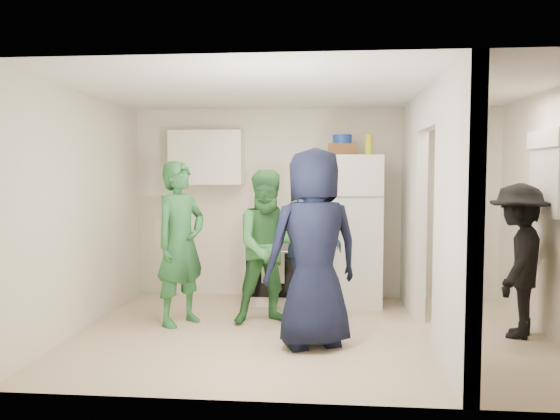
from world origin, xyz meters
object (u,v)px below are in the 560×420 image
at_px(blue_bowl, 342,139).
at_px(person_denim, 303,245).
at_px(yellow_cup_stack_top, 369,145).
at_px(fridge, 350,230).
at_px(person_navy, 314,248).
at_px(person_green_left, 181,243).
at_px(wicker_basket, 342,150).
at_px(person_green_center, 270,247).
at_px(stove, 276,265).
at_px(person_nook, 518,260).

bearing_deg(blue_bowl, person_denim, -129.88).
bearing_deg(yellow_cup_stack_top, fridge, 155.56).
bearing_deg(person_navy, person_green_left, -47.16).
height_order(wicker_basket, blue_bowl, blue_bowl).
bearing_deg(person_navy, person_green_center, -80.55).
bearing_deg(wicker_basket, person_green_center, -128.23).
relative_size(fridge, person_denim, 1.15).
xyz_separation_m(wicker_basket, person_navy, (-0.31, -1.79, -1.00)).
height_order(wicker_basket, yellow_cup_stack_top, yellow_cup_stack_top).
xyz_separation_m(stove, blue_bowl, (0.84, 0.02, 1.61)).
height_order(person_green_left, person_nook, person_green_left).
bearing_deg(yellow_cup_stack_top, wicker_basket, 154.89).
relative_size(person_green_left, person_denim, 1.10).
xyz_separation_m(fridge, person_navy, (-0.41, -1.74, 0.01)).
height_order(stove, wicker_basket, wicker_basket).
bearing_deg(person_nook, blue_bowl, -99.92).
height_order(person_denim, person_nook, person_denim).
bearing_deg(wicker_basket, fridge, -26.57).
height_order(fridge, person_green_center, fridge).
xyz_separation_m(wicker_basket, person_denim, (-0.46, -0.55, -1.13)).
xyz_separation_m(stove, wicker_basket, (0.84, 0.02, 1.48)).
distance_m(person_green_left, person_navy, 1.60).
xyz_separation_m(yellow_cup_stack_top, person_denim, (-0.78, -0.40, -1.18)).
distance_m(blue_bowl, person_navy, 2.14).
height_order(fridge, yellow_cup_stack_top, yellow_cup_stack_top).
bearing_deg(person_green_left, fridge, -26.45).
bearing_deg(blue_bowl, person_green_left, -147.11).
relative_size(yellow_cup_stack_top, person_green_center, 0.15).
bearing_deg(stove, person_green_left, -129.74).
bearing_deg(person_denim, person_green_left, -133.60).
height_order(person_green_left, person_green_center, person_green_left).
height_order(blue_bowl, yellow_cup_stack_top, blue_bowl).
relative_size(stove, person_navy, 0.49).
distance_m(fridge, person_navy, 1.79).
height_order(wicker_basket, person_navy, wicker_basket).
xyz_separation_m(fridge, blue_bowl, (-0.10, 0.05, 1.14)).
bearing_deg(person_navy, person_denim, -106.17).
bearing_deg(fridge, person_denim, -138.20).
bearing_deg(fridge, wicker_basket, 153.43).
distance_m(yellow_cup_stack_top, person_navy, 2.05).
bearing_deg(person_navy, person_nook, 170.62).
xyz_separation_m(yellow_cup_stack_top, person_navy, (-0.63, -1.64, -1.05)).
bearing_deg(yellow_cup_stack_top, stove, 173.58).
relative_size(wicker_basket, yellow_cup_stack_top, 1.40).
relative_size(wicker_basket, person_green_center, 0.21).
xyz_separation_m(fridge, wicker_basket, (-0.10, 0.05, 1.01)).
bearing_deg(person_green_center, yellow_cup_stack_top, 20.04).
bearing_deg(person_nook, person_green_center, -69.50).
bearing_deg(fridge, person_green_left, -149.66).
height_order(stove, person_denim, person_denim).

